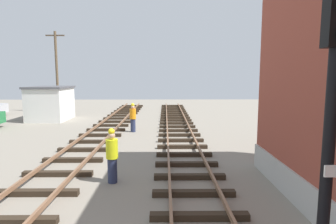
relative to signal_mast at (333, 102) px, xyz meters
name	(u,v)px	position (x,y,z in m)	size (l,w,h in m)	color
signal_mast	(333,102)	(0.00, 0.00, 0.00)	(0.36, 0.40, 5.09)	black
control_hut	(50,103)	(-11.87, 18.99, -1.82)	(3.00, 3.80, 2.76)	silver
utility_pole_far	(57,71)	(-13.04, 23.78, 0.91)	(1.80, 0.24, 7.87)	brown
track_worker_foreground	(133,118)	(-4.54, 13.86, -2.28)	(0.40, 0.40, 1.87)	#262D4C
track_worker_distant	(112,156)	(-4.25, 5.10, -2.28)	(0.40, 0.40, 1.87)	#262D4C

